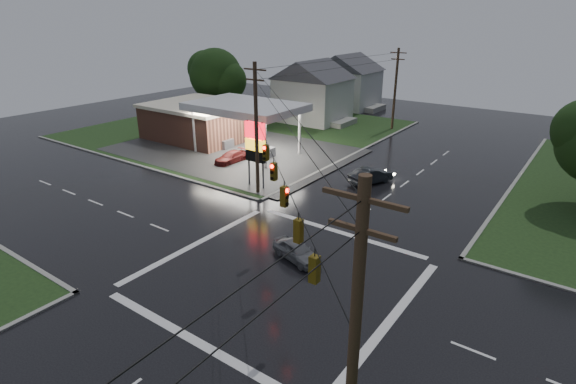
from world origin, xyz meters
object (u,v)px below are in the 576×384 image
Objects in this scene: utility_pole_se at (353,358)px; utility_pole_n at (395,88)px; house_near at (313,90)px; utility_pole_nw at (256,128)px; car_north at (371,176)px; car_pump at (231,157)px; gas_station at (207,119)px; pylon_sign at (255,144)px; tree_nw_behind at (216,75)px; house_far at (347,80)px; car_crossing at (297,251)px.

utility_pole_se is 1.05× the size of utility_pole_n.
utility_pole_n is 11.67m from house_near.
house_near is at bearing 113.37° from utility_pole_nw.
car_north is (6.83, -20.61, -4.76)m from utility_pole_n.
gas_station is at bearing 150.31° from car_pump.
gas_station is 24.60m from utility_pole_n.
pylon_sign is 8.52m from car_pump.
tree_nw_behind is 34.06m from car_north.
house_far is 36.36m from car_north.
car_north is (-12.17, 26.89, -5.01)m from utility_pole_se.
car_crossing is (9.19, -35.91, -4.85)m from utility_pole_n.
house_far is 1.10× the size of tree_nw_behind.
gas_station is at bearing 140.30° from utility_pole_se.
gas_station is at bearing 72.03° from car_crossing.
gas_station is at bearing 148.78° from pylon_sign.
car_pump is (-14.51, -2.88, -0.12)m from car_north.
gas_station is at bearing -97.50° from house_far.
house_far is at bearing 118.68° from utility_pole_se.
car_crossing is (25.37, -17.60, -1.93)m from gas_station.
car_pump is (3.76, -21.49, -3.82)m from house_near.
gas_station is 19.38m from utility_pole_nw.
house_far reaches higher than car_crossing.
utility_pole_nw and utility_pole_se have the same top height.
car_crossing is 20.95m from car_pump.
utility_pole_se is (19.00, -19.00, 0.00)m from utility_pole_nw.
car_pump is at bearing 146.92° from utility_pole_nw.
car_pump is (-7.69, -23.49, -4.88)m from utility_pole_n.
utility_pole_se is 2.56× the size of car_north.
utility_pole_n reaches higher than tree_nw_behind.
pylon_sign is at bearing -31.22° from gas_station.
utility_pole_se is (35.18, -29.20, 3.17)m from gas_station.
utility_pole_nw is at bearing -72.08° from house_far.
house_near is at bearing 73.83° from gas_station.
utility_pole_nw reaches higher than house_far.
gas_station is 2.37× the size of house_near.
house_far reaches higher than gas_station.
house_far is 21.65m from tree_nw_behind.
tree_nw_behind reaches higher than house_far.
house_near is at bearing 123.79° from utility_pole_se.
car_crossing is (2.36, -15.30, -0.09)m from car_north.
house_near reaches higher than pylon_sign.
utility_pole_n is 25.63m from tree_nw_behind.
car_crossing reaches higher than car_pump.
house_near is 12.04m from house_far.
gas_station is 7.22× the size of car_crossing.
utility_pole_nw is (16.18, -10.20, 3.17)m from gas_station.
gas_station is 10.14m from car_pump.
pylon_sign is 1.40× the size of car_north.
utility_pole_nw is 11.58m from car_north.
tree_nw_behind is 23.42m from car_pump.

